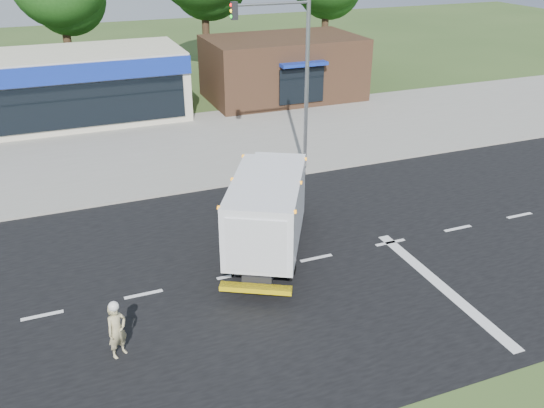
% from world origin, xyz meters
% --- Properties ---
extents(ground, '(120.00, 120.00, 0.00)m').
position_xyz_m(ground, '(0.00, 0.00, 0.00)').
color(ground, '#385123').
rests_on(ground, ground).
extents(road_asphalt, '(60.00, 14.00, 0.02)m').
position_xyz_m(road_asphalt, '(0.00, 0.00, 0.00)').
color(road_asphalt, black).
rests_on(road_asphalt, ground).
extents(sidewalk, '(60.00, 2.40, 0.12)m').
position_xyz_m(sidewalk, '(0.00, 8.20, 0.06)').
color(sidewalk, gray).
rests_on(sidewalk, ground).
extents(parking_apron, '(60.00, 9.00, 0.02)m').
position_xyz_m(parking_apron, '(0.00, 14.00, 0.01)').
color(parking_apron, gray).
rests_on(parking_apron, ground).
extents(lane_markings, '(55.20, 7.00, 0.01)m').
position_xyz_m(lane_markings, '(1.35, -1.35, 0.02)').
color(lane_markings, silver).
rests_on(lane_markings, road_asphalt).
extents(ems_box_truck, '(5.13, 7.03, 3.04)m').
position_xyz_m(ems_box_truck, '(-1.29, 1.17, 1.75)').
color(ems_box_truck, black).
rests_on(ems_box_truck, ground).
extents(emergency_worker, '(0.70, 0.62, 1.72)m').
position_xyz_m(emergency_worker, '(-7.09, -2.60, 0.85)').
color(emergency_worker, tan).
rests_on(emergency_worker, ground).
extents(retail_strip_mall, '(18.00, 6.20, 4.00)m').
position_xyz_m(retail_strip_mall, '(-9.00, 19.93, 2.01)').
color(retail_strip_mall, beige).
rests_on(retail_strip_mall, ground).
extents(brown_storefront, '(10.00, 6.70, 4.00)m').
position_xyz_m(brown_storefront, '(7.00, 19.98, 2.00)').
color(brown_storefront, '#382316').
rests_on(brown_storefront, ground).
extents(traffic_signal_pole, '(3.51, 0.25, 8.00)m').
position_xyz_m(traffic_signal_pole, '(2.35, 7.60, 4.92)').
color(traffic_signal_pole, gray).
rests_on(traffic_signal_pole, ground).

